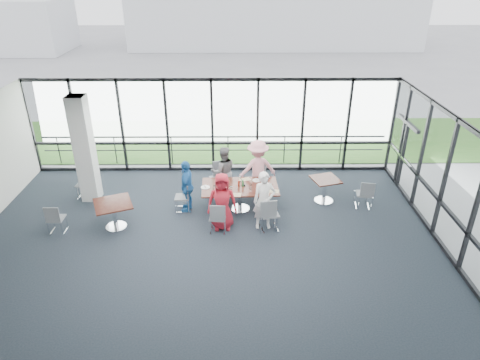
{
  "coord_description": "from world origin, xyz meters",
  "views": [
    {
      "loc": [
        0.82,
        -8.46,
        6.39
      ],
      "look_at": [
        0.9,
        2.01,
        1.1
      ],
      "focal_mm": 32.0,
      "sensor_mm": 36.0,
      "label": 1
    }
  ],
  "objects_px": {
    "diner_near_left": "(222,202)",
    "structural_column": "(85,150)",
    "chair_spare_r": "(364,194)",
    "chair_main_fr": "(259,180)",
    "side_table_left": "(113,206)",
    "chair_main_fl": "(218,179)",
    "chair_spare_la": "(56,218)",
    "diner_end": "(187,186)",
    "chair_spare_lb": "(84,184)",
    "diner_far_right": "(258,168)",
    "main_table": "(240,190)",
    "side_table_right": "(325,183)",
    "diner_far_left": "(223,171)",
    "chair_main_end": "(182,197)",
    "diner_near_right": "(264,201)",
    "chair_main_nl": "(218,217)",
    "chair_main_nr": "(269,214)"
  },
  "relations": [
    {
      "from": "diner_end",
      "to": "chair_main_fl",
      "type": "height_order",
      "value": "diner_end"
    },
    {
      "from": "diner_near_left",
      "to": "structural_column",
      "type": "bearing_deg",
      "value": 157.07
    },
    {
      "from": "side_table_left",
      "to": "diner_far_left",
      "type": "relative_size",
      "value": 0.77
    },
    {
      "from": "chair_main_nl",
      "to": "chair_spare_lb",
      "type": "bearing_deg",
      "value": 158.36
    },
    {
      "from": "chair_main_fr",
      "to": "main_table",
      "type": "bearing_deg",
      "value": 46.26
    },
    {
      "from": "main_table",
      "to": "chair_main_nl",
      "type": "bearing_deg",
      "value": -119.48
    },
    {
      "from": "main_table",
      "to": "diner_far_left",
      "type": "distance_m",
      "value": 1.04
    },
    {
      "from": "side_table_right",
      "to": "diner_far_right",
      "type": "bearing_deg",
      "value": 168.31
    },
    {
      "from": "side_table_right",
      "to": "diner_end",
      "type": "height_order",
      "value": "diner_end"
    },
    {
      "from": "chair_main_fl",
      "to": "chair_main_fr",
      "type": "distance_m",
      "value": 1.26
    },
    {
      "from": "structural_column",
      "to": "diner_near_right",
      "type": "distance_m",
      "value": 5.45
    },
    {
      "from": "main_table",
      "to": "side_table_right",
      "type": "distance_m",
      "value": 2.57
    },
    {
      "from": "side_table_left",
      "to": "diner_near_right",
      "type": "relative_size",
      "value": 0.75
    },
    {
      "from": "chair_main_fr",
      "to": "chair_spare_r",
      "type": "distance_m",
      "value": 3.17
    },
    {
      "from": "structural_column",
      "to": "chair_spare_r",
      "type": "bearing_deg",
      "value": -4.06
    },
    {
      "from": "main_table",
      "to": "chair_spare_la",
      "type": "bearing_deg",
      "value": -168.76
    },
    {
      "from": "chair_spare_r",
      "to": "structural_column",
      "type": "bearing_deg",
      "value": -174.56
    },
    {
      "from": "chair_spare_la",
      "to": "chair_main_fl",
      "type": "bearing_deg",
      "value": 27.51
    },
    {
      "from": "structural_column",
      "to": "chair_spare_lb",
      "type": "xyz_separation_m",
      "value": [
        -0.24,
        0.08,
        -1.17
      ]
    },
    {
      "from": "structural_column",
      "to": "chair_main_fr",
      "type": "distance_m",
      "value": 5.23
    },
    {
      "from": "diner_near_left",
      "to": "chair_main_nr",
      "type": "bearing_deg",
      "value": -3.88
    },
    {
      "from": "chair_main_fr",
      "to": "diner_end",
      "type": "bearing_deg",
      "value": 12.77
    },
    {
      "from": "chair_main_nl",
      "to": "chair_spare_r",
      "type": "relative_size",
      "value": 1.02
    },
    {
      "from": "diner_near_left",
      "to": "diner_end",
      "type": "height_order",
      "value": "diner_near_left"
    },
    {
      "from": "chair_main_nr",
      "to": "chair_main_fl",
      "type": "distance_m",
      "value": 2.49
    },
    {
      "from": "diner_near_left",
      "to": "chair_main_fr",
      "type": "distance_m",
      "value": 2.33
    },
    {
      "from": "structural_column",
      "to": "diner_far_right",
      "type": "bearing_deg",
      "value": 2.02
    },
    {
      "from": "side_table_left",
      "to": "chair_main_fl",
      "type": "relative_size",
      "value": 1.24
    },
    {
      "from": "diner_near_left",
      "to": "chair_main_fl",
      "type": "xyz_separation_m",
      "value": [
        -0.19,
        1.95,
        -0.31
      ]
    },
    {
      "from": "diner_near_left",
      "to": "chair_spare_lb",
      "type": "height_order",
      "value": "diner_near_left"
    },
    {
      "from": "main_table",
      "to": "chair_main_fr",
      "type": "xyz_separation_m",
      "value": [
        0.59,
        1.06,
        -0.23
      ]
    },
    {
      "from": "diner_far_left",
      "to": "chair_spare_la",
      "type": "bearing_deg",
      "value": 13.44
    },
    {
      "from": "chair_spare_r",
      "to": "chair_main_nr",
      "type": "bearing_deg",
      "value": -148.19
    },
    {
      "from": "chair_spare_la",
      "to": "diner_far_right",
      "type": "bearing_deg",
      "value": 21.09
    },
    {
      "from": "diner_near_left",
      "to": "diner_far_left",
      "type": "height_order",
      "value": "diner_near_left"
    },
    {
      "from": "diner_end",
      "to": "chair_spare_r",
      "type": "xyz_separation_m",
      "value": [
        5.11,
        0.14,
        -0.35
      ]
    },
    {
      "from": "chair_spare_r",
      "to": "chair_main_nl",
      "type": "bearing_deg",
      "value": -153.73
    },
    {
      "from": "diner_near_right",
      "to": "chair_spare_la",
      "type": "xyz_separation_m",
      "value": [
        -5.49,
        -0.2,
        -0.4
      ]
    },
    {
      "from": "chair_spare_r",
      "to": "chair_main_fr",
      "type": "bearing_deg",
      "value": 172.14
    },
    {
      "from": "side_table_left",
      "to": "main_table",
      "type": "bearing_deg",
      "value": 15.5
    },
    {
      "from": "diner_far_right",
      "to": "chair_main_nr",
      "type": "distance_m",
      "value": 1.98
    },
    {
      "from": "chair_spare_lb",
      "to": "chair_spare_r",
      "type": "relative_size",
      "value": 1.02
    },
    {
      "from": "diner_end",
      "to": "structural_column",
      "type": "bearing_deg",
      "value": -98.73
    },
    {
      "from": "chair_main_end",
      "to": "main_table",
      "type": "bearing_deg",
      "value": 91.49
    },
    {
      "from": "diner_far_right",
      "to": "chair_main_end",
      "type": "height_order",
      "value": "diner_far_right"
    },
    {
      "from": "diner_end",
      "to": "chair_spare_lb",
      "type": "distance_m",
      "value": 3.35
    },
    {
      "from": "structural_column",
      "to": "chair_spare_la",
      "type": "height_order",
      "value": "structural_column"
    },
    {
      "from": "diner_far_left",
      "to": "side_table_left",
      "type": "bearing_deg",
      "value": 20.67
    },
    {
      "from": "side_table_right",
      "to": "chair_spare_la",
      "type": "height_order",
      "value": "chair_spare_la"
    },
    {
      "from": "diner_end",
      "to": "chair_main_fr",
      "type": "height_order",
      "value": "diner_end"
    }
  ]
}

